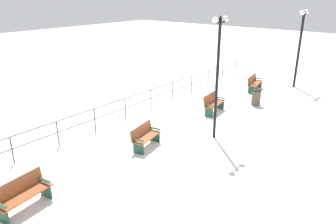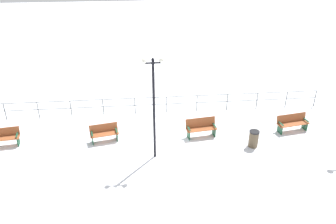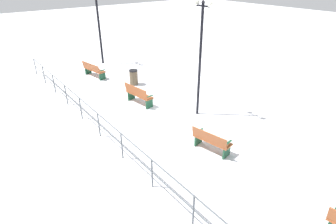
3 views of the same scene
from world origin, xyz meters
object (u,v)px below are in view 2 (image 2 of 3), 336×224
(bench_second, at_px, (104,133))
(bench_third, at_px, (201,127))
(bench_nearest, at_px, (3,137))
(bench_fourth, at_px, (292,123))
(trash_bin, at_px, (254,139))
(lamppost_middle, at_px, (154,95))

(bench_second, xyz_separation_m, bench_third, (0.05, 4.79, 0.06))
(bench_nearest, relative_size, bench_third, 0.99)
(bench_second, distance_m, bench_third, 4.80)
(bench_nearest, distance_m, bench_fourth, 14.37)
(bench_third, height_order, trash_bin, bench_third)
(bench_nearest, xyz_separation_m, lamppost_middle, (1.61, 7.17, 2.64))
(lamppost_middle, bearing_deg, bench_nearest, -102.67)
(bench_second, relative_size, lamppost_middle, 0.31)
(bench_second, bearing_deg, bench_fourth, 79.31)
(bench_second, height_order, bench_fourth, bench_fourth)
(lamppost_middle, xyz_separation_m, trash_bin, (-0.38, 4.74, -2.67))
(bench_nearest, distance_m, bench_second, 4.79)
(bench_third, bearing_deg, bench_second, -97.88)
(bench_nearest, distance_m, trash_bin, 11.97)
(lamppost_middle, distance_m, trash_bin, 5.45)
(lamppost_middle, bearing_deg, bench_fourth, 102.80)
(bench_fourth, xyz_separation_m, trash_bin, (1.26, -2.46, -0.04))
(trash_bin, bearing_deg, lamppost_middle, -85.42)
(bench_fourth, distance_m, trash_bin, 2.76)
(bench_third, relative_size, bench_fourth, 0.92)
(bench_second, bearing_deg, trash_bin, 69.41)
(bench_nearest, distance_m, bench_third, 9.58)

